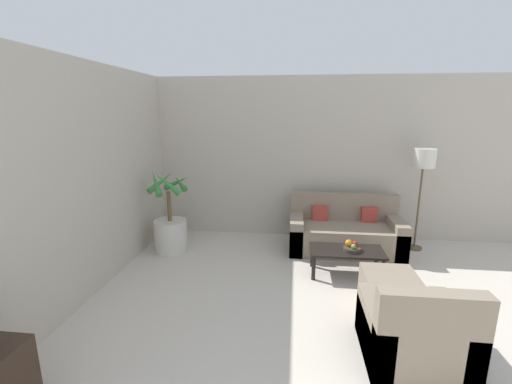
# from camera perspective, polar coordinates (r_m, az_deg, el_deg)

# --- Properties ---
(wall_back) EXTENTS (8.05, 0.06, 2.70)m
(wall_back) POSITION_cam_1_polar(r_m,az_deg,el_deg) (5.93, 15.16, 5.25)
(wall_back) COLOR #BCB2A3
(wall_back) RESTS_ON ground_plane
(wall_left) EXTENTS (0.06, 7.94, 2.70)m
(wall_left) POSITION_cam_1_polar(r_m,az_deg,el_deg) (3.61, -34.78, -1.60)
(wall_left) COLOR #BCB2A3
(wall_left) RESTS_ON ground_plane
(potted_palm) EXTENTS (0.65, 0.64, 1.31)m
(potted_palm) POSITION_cam_1_polar(r_m,az_deg,el_deg) (5.49, -14.08, -5.67)
(potted_palm) COLOR beige
(potted_palm) RESTS_ON ground_plane
(sofa_loveseat) EXTENTS (1.71, 0.83, 0.84)m
(sofa_loveseat) POSITION_cam_1_polar(r_m,az_deg,el_deg) (5.58, 14.55, -6.53)
(sofa_loveseat) COLOR gray
(sofa_loveseat) RESTS_ON ground_plane
(floor_lamp) EXTENTS (0.33, 0.33, 1.60)m
(floor_lamp) POSITION_cam_1_polar(r_m,az_deg,el_deg) (5.75, 26.12, 4.29)
(floor_lamp) COLOR brown
(floor_lamp) RESTS_ON ground_plane
(coffee_table) EXTENTS (0.96, 0.48, 0.35)m
(coffee_table) POSITION_cam_1_polar(r_m,az_deg,el_deg) (4.74, 14.85, -9.83)
(coffee_table) COLOR black
(coffee_table) RESTS_ON ground_plane
(fruit_bowl) EXTENTS (0.22, 0.22, 0.05)m
(fruit_bowl) POSITION_cam_1_polar(r_m,az_deg,el_deg) (4.70, 15.68, -9.14)
(fruit_bowl) COLOR #42382D
(fruit_bowl) RESTS_ON coffee_table
(apple_red) EXTENTS (0.07, 0.07, 0.07)m
(apple_red) POSITION_cam_1_polar(r_m,az_deg,el_deg) (4.73, 16.19, -8.27)
(apple_red) COLOR red
(apple_red) RESTS_ON fruit_bowl
(apple_green) EXTENTS (0.07, 0.07, 0.07)m
(apple_green) POSITION_cam_1_polar(r_m,az_deg,el_deg) (4.64, 15.95, -8.73)
(apple_green) COLOR olive
(apple_green) RESTS_ON fruit_bowl
(orange_fruit) EXTENTS (0.09, 0.09, 0.09)m
(orange_fruit) POSITION_cam_1_polar(r_m,az_deg,el_deg) (4.71, 15.18, -8.19)
(orange_fruit) COLOR orange
(orange_fruit) RESTS_ON fruit_bowl
(armchair) EXTENTS (0.82, 0.83, 0.83)m
(armchair) POSITION_cam_1_polar(r_m,az_deg,el_deg) (3.46, 24.85, -20.76)
(armchair) COLOR gray
(armchair) RESTS_ON ground_plane
(ottoman) EXTENTS (0.57, 0.55, 0.41)m
(ottoman) POSITION_cam_1_polar(r_m,az_deg,el_deg) (4.18, 21.29, -15.10)
(ottoman) COLOR gray
(ottoman) RESTS_ON ground_plane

